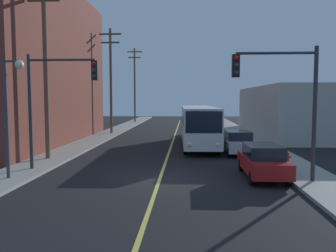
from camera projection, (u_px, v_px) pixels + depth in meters
ground_plane at (160, 179)px, 16.38m from camera, size 120.00×120.00×0.00m
sidewalk_left at (78, 147)px, 26.74m from camera, size 2.50×90.00×0.15m
sidewalk_right at (265, 149)px, 25.92m from camera, size 2.50×90.00×0.15m
lane_stripe_center at (173, 141)px, 31.31m from camera, size 0.16×60.00×0.01m
building_left_brick at (14, 65)px, 29.21m from camera, size 10.00×21.27×13.41m
building_right_warehouse at (310, 111)px, 36.72m from camera, size 12.00×20.30×5.12m
city_bus at (198, 124)px, 27.81m from camera, size 2.89×12.21×3.20m
parked_car_red at (263, 161)px, 16.64m from camera, size 1.84×4.41×1.62m
parked_car_silver at (237, 142)px, 23.86m from camera, size 1.95×4.46×1.62m
utility_pole_near at (45, 60)px, 20.87m from camera, size 2.40×0.28×11.14m
utility_pole_mid at (111, 76)px, 37.12m from camera, size 2.40×0.28×11.26m
utility_pole_far at (135, 82)px, 55.19m from camera, size 2.40×0.28×11.85m
traffic_signal_left_corner at (58, 90)px, 17.78m from camera, size 3.75×0.48×6.00m
traffic_signal_right_corner at (280, 88)px, 15.14m from camera, size 3.75×0.48×6.00m
street_lamp_left at (10, 101)px, 15.72m from camera, size 0.98×0.40×5.50m
fire_hydrant at (287, 157)px, 19.02m from camera, size 0.44×0.26×0.84m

